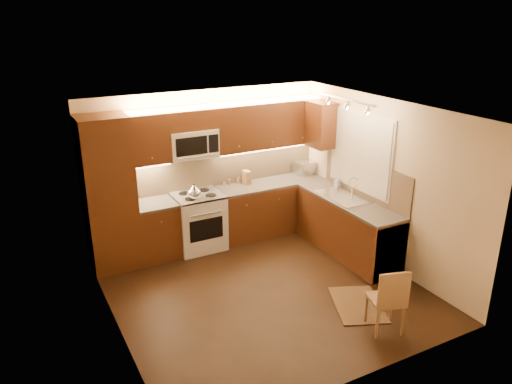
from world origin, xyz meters
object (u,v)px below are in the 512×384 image
stove (199,221)px  knife_block (247,177)px  microwave (192,143)px  soap_bottle (337,182)px  toaster_oven (305,167)px  dining_chair (386,298)px  sink (343,192)px  kettle (194,191)px

stove → knife_block: bearing=9.3°
microwave → soap_bottle: microwave is taller
toaster_oven → dining_chair: bearing=-115.2°
toaster_oven → sink: bearing=-104.3°
microwave → toaster_oven: microwave is taller
microwave → dining_chair: (1.14, -3.26, -1.29)m
microwave → sink: microwave is taller
kettle → toaster_oven: 2.27m
stove → microwave: size_ratio=1.21×
stove → sink: sink is taller
knife_block → soap_bottle: bearing=-33.3°
microwave → dining_chair: bearing=-70.7°
stove → kettle: kettle is taller
toaster_oven → dining_chair: (-0.99, -3.28, -0.58)m
kettle → dining_chair: bearing=-54.7°
kettle → toaster_oven: size_ratio=0.65×
knife_block → dining_chair: size_ratio=0.26×
microwave → sink: 2.48m
soap_bottle → dining_chair: (-1.05, -2.43, -0.56)m
stove → kettle: 0.62m
sink → microwave: bearing=147.8°
toaster_oven → microwave: bearing=172.1°
toaster_oven → knife_block: (-1.18, 0.00, -0.00)m
stove → dining_chair: (1.14, -3.13, -0.03)m
kettle → microwave: bearing=81.5°
soap_bottle → dining_chair: bearing=-127.2°
stove → toaster_oven: size_ratio=2.40×
sink → kettle: kettle is taller
dining_chair → toaster_oven: bearing=90.7°
toaster_oven → dining_chair: toaster_oven is taller
kettle → knife_block: bearing=29.0°
knife_block → soap_bottle: (1.24, -0.85, -0.02)m
knife_block → stove: bearing=-169.5°
knife_block → toaster_oven: bearing=1.2°
microwave → stove: bearing=-90.0°
microwave → kettle: (-0.11, -0.30, -0.67)m
toaster_oven → soap_bottle: size_ratio=2.14×
kettle → knife_block: kettle is taller
toaster_oven → soap_bottle: toaster_oven is taller
stove → knife_block: 1.11m
stove → toaster_oven: (2.13, 0.15, 0.56)m
soap_bottle → stove: bearing=148.5°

